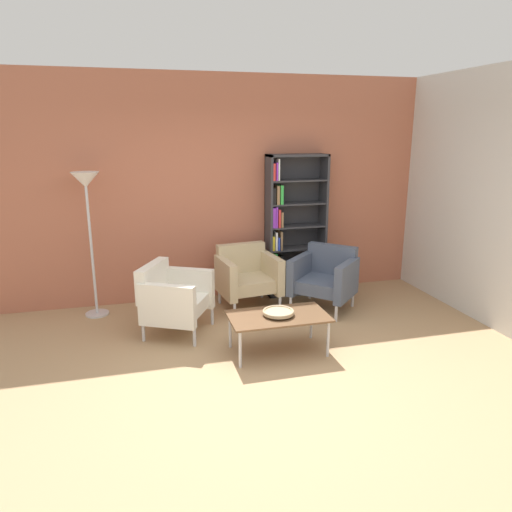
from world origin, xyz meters
TOP-DOWN VIEW (x-y plane):
  - ground_plane at (0.00, 0.00)m, footprint 8.32×8.32m
  - brick_back_panel at (0.00, 2.46)m, footprint 6.40×0.12m
  - plaster_right_partition at (2.86, 0.60)m, footprint 0.12×5.20m
  - bookshelf_tall at (0.95, 2.25)m, footprint 0.80×0.30m
  - coffee_table_low at (0.25, 0.54)m, footprint 1.00×0.56m
  - decorative_bowl at (0.25, 0.54)m, footprint 0.32×0.32m
  - armchair_spare_guest at (0.27, 1.90)m, footprint 0.79×0.74m
  - armchair_corner_red at (-0.73, 1.32)m, footprint 0.90×0.93m
  - armchair_by_bookshelf at (1.20, 1.58)m, footprint 0.95×0.95m
  - floor_lamp_torchiere at (-1.59, 2.09)m, footprint 0.32×0.32m

SIDE VIEW (x-z plane):
  - ground_plane at x=0.00m, z-range 0.00..0.00m
  - coffee_table_low at x=0.25m, z-range 0.17..0.57m
  - armchair_spare_guest at x=0.27m, z-range 0.02..0.80m
  - armchair_corner_red at x=-0.73m, z-range 0.02..0.80m
  - armchair_by_bookshelf at x=1.20m, z-range 0.02..0.80m
  - decorative_bowl at x=0.25m, z-range 0.41..0.46m
  - bookshelf_tall at x=0.95m, z-range -0.02..1.88m
  - floor_lamp_torchiere at x=-1.59m, z-range 0.58..2.32m
  - brick_back_panel at x=0.00m, z-range 0.00..2.90m
  - plaster_right_partition at x=2.86m, z-range 0.00..2.90m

